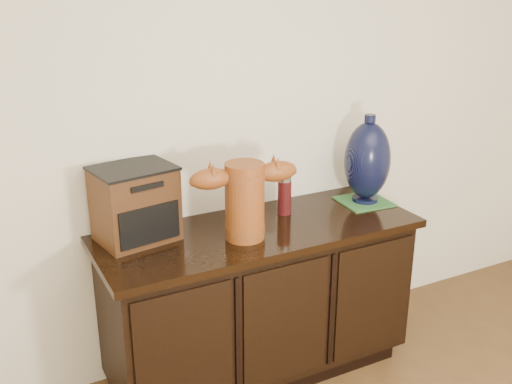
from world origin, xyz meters
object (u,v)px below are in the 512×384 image
tv_radio (135,204)px  spray_can (284,195)px  sideboard (259,300)px  terracotta_vessel (245,197)px  lamp_base (367,161)px

tv_radio → spray_can: tv_radio is taller
sideboard → tv_radio: 0.75m
terracotta_vessel → lamp_base: lamp_base is taller
terracotta_vessel → lamp_base: bearing=15.9°
lamp_base → terracotta_vessel: bearing=-171.2°
terracotta_vessel → spray_can: size_ratio=2.51×
tv_radio → lamp_base: lamp_base is taller
tv_radio → lamp_base: size_ratio=0.83×
terracotta_vessel → spray_can: terracotta_vessel is taller
lamp_base → spray_can: size_ratio=2.30×
sideboard → tv_radio: bearing=165.3°
terracotta_vessel → lamp_base: size_ratio=1.09×
tv_radio → spray_can: (0.70, -0.04, -0.07)m
sideboard → spray_can: bearing=27.9°
terracotta_vessel → spray_can: (0.29, 0.16, -0.10)m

